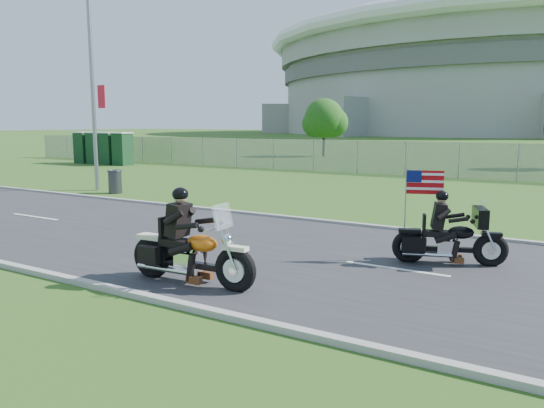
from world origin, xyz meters
The scene contains 15 objects.
ground centered at (0.00, 0.00, 0.00)m, with size 420.00×420.00×0.00m, color #2C571B.
road centered at (0.00, 0.00, 0.02)m, with size 120.00×8.00×0.04m, color #28282B.
curb_north centered at (0.00, 4.05, 0.05)m, with size 120.00×0.18×0.12m, color #9E9B93.
curb_south centered at (0.00, -4.05, 0.05)m, with size 120.00×0.18×0.12m, color #9E9B93.
fence centered at (-5.00, 20.00, 1.00)m, with size 60.00×0.03×2.00m, color gray.
stadium centered at (-20.00, 170.00, 15.58)m, with size 140.40×140.40×29.20m.
streetlight centered at (-11.98, 6.22, 5.64)m, with size 0.90×2.46×10.00m.
porta_toilet_a centered at (-22.00, 17.00, 1.15)m, with size 1.10×1.10×2.30m, color #113518.
porta_toilet_b centered at (-23.40, 17.00, 1.15)m, with size 1.10×1.10×2.30m, color #113518.
porta_toilet_c centered at (-24.80, 17.00, 1.15)m, with size 1.10×1.10×2.30m, color #113518.
porta_toilet_d centered at (-26.20, 17.00, 1.15)m, with size 1.10×1.10×2.30m, color #113518.
tree_fence_mid centered at (-13.95, 34.04, 3.30)m, with size 3.96×3.69×5.30m.
motorcycle_lead centered at (0.95, -2.97, 0.59)m, with size 2.79×0.75×1.88m.
motorcycle_follow centered at (4.82, 1.00, 0.56)m, with size 2.33×1.20×2.02m.
trash_can centered at (-10.46, 5.66, 0.50)m, with size 0.57×0.57×0.99m, color #3D3D43.
Camera 1 is at (7.31, -10.48, 3.04)m, focal length 35.00 mm.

